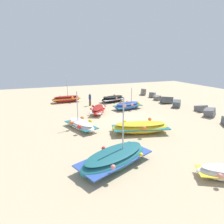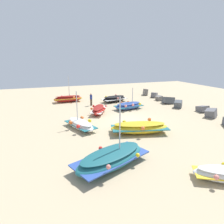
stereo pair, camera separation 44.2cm
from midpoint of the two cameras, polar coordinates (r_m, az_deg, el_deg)
name	(u,v)px [view 2 (the right image)]	position (r m, az deg, el deg)	size (l,w,h in m)	color
ground_plane	(129,120)	(20.07, 5.67, -2.44)	(53.91, 53.91, 0.00)	tan
fishing_boat_0	(80,124)	(17.79, -8.46, -3.56)	(4.04, 2.46, 3.35)	white
fishing_boat_1	(99,110)	(22.29, -3.35, 0.64)	(3.60, 2.69, 0.90)	maroon
fishing_boat_2	(114,99)	(28.21, 1.13, 3.85)	(2.40, 3.99, 0.92)	black
fishing_boat_4	(139,127)	(16.77, 8.72, -4.46)	(2.98, 5.16, 1.02)	gold
fishing_boat_5	(129,106)	(24.28, 5.40, 1.82)	(2.25, 3.92, 2.66)	#2D4C9E
fishing_boat_6	(112,158)	(11.80, 0.98, -13.20)	(3.52, 5.18, 4.06)	#1E6670
fishing_boat_7	(68,99)	(28.77, -12.19, 3.83)	(1.77, 4.03, 3.79)	maroon
person_walking	(91,99)	(26.04, -5.59, 3.91)	(0.32, 0.32, 1.65)	brown
breakwater_rocks	(192,108)	(25.15, 22.74, 1.05)	(24.96, 2.73, 1.28)	slate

